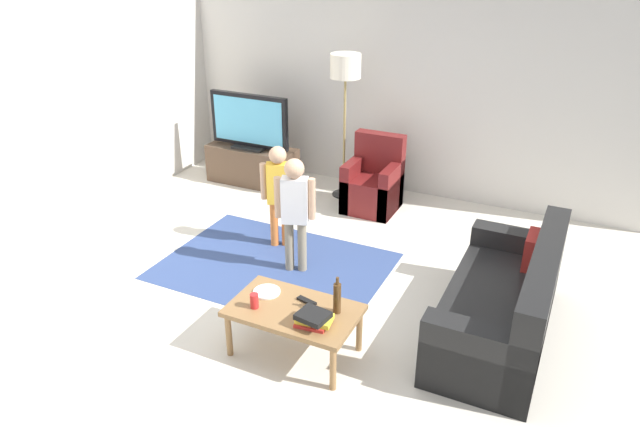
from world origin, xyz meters
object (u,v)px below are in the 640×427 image
object	(u,v)px
floor_lamp	(345,74)
soda_can	(254,301)
tv	(249,122)
child_center	(295,205)
child_near_tv	(279,187)
bottle	(337,298)
tv_remote	(307,301)
book_stack	(313,318)
tv_stand	(252,166)
armchair	(374,185)
coffee_table	(294,314)
couch	(508,308)
plate	(267,292)

from	to	relation	value
floor_lamp	soda_can	bearing A→B (deg)	-78.68
tv	child_center	world-z (taller)	tv
child_near_tv	soda_can	bearing A→B (deg)	-66.77
bottle	child_center	bearing A→B (deg)	131.24
tv_remote	book_stack	bearing A→B (deg)	-39.84
tv_stand	soda_can	distance (m)	3.55
tv_remote	child_near_tv	bearing A→B (deg)	139.82
armchair	coffee_table	world-z (taller)	armchair
tv_stand	tv_remote	world-z (taller)	tv_stand
floor_lamp	tv_remote	world-z (taller)	floor_lamp
tv_stand	coffee_table	world-z (taller)	tv_stand
coffee_table	bottle	xyz separation A→B (m)	(0.32, 0.10, 0.18)
couch	tv_remote	size ratio (longest dim) A/B	10.59
tv_stand	tv	size ratio (longest dim) A/B	1.09
couch	armchair	size ratio (longest dim) A/B	2.00
tv_stand	child_center	bearing A→B (deg)	-47.85
child_near_tv	plate	size ratio (longest dim) A/B	5.06
tv_stand	soda_can	world-z (taller)	soda_can
tv	coffee_table	size ratio (longest dim) A/B	1.10
tv	child_center	xyz separation A→B (m)	(1.58, -1.72, -0.14)
coffee_table	book_stack	distance (m)	0.28
tv_stand	tv	bearing A→B (deg)	-90.00
floor_lamp	tv	bearing A→B (deg)	-172.17
bottle	plate	xyz separation A→B (m)	(-0.62, 0.00, -0.12)
couch	plate	world-z (taller)	couch
floor_lamp	couch	bearing A→B (deg)	-41.45
tv_stand	floor_lamp	world-z (taller)	floor_lamp
armchair	tv_remote	bearing A→B (deg)	-80.00
book_stack	soda_can	bearing A→B (deg)	-179.67
coffee_table	bottle	world-z (taller)	bottle
tv	couch	world-z (taller)	tv
book_stack	soda_can	world-z (taller)	soda_can
bottle	soda_can	size ratio (longest dim) A/B	2.58
bottle	tv_remote	bearing A→B (deg)	175.76
tv_remote	soda_can	bearing A→B (deg)	-130.61
book_stack	floor_lamp	bearing A→B (deg)	109.87
child_near_tv	coffee_table	xyz separation A→B (m)	(0.98, -1.52, -0.30)
floor_lamp	soda_can	size ratio (longest dim) A/B	14.83
couch	book_stack	distance (m)	1.64
book_stack	plate	distance (m)	0.57
tv	couch	size ratio (longest dim) A/B	0.61
coffee_table	plate	distance (m)	0.32
child_near_tv	coffee_table	distance (m)	1.83
book_stack	tv_stand	bearing A→B (deg)	128.62
child_center	tv_remote	size ratio (longest dim) A/B	6.90
child_near_tv	plate	xyz separation A→B (m)	(0.68, -1.42, -0.24)
tv	plate	world-z (taller)	tv
armchair	tv	bearing A→B (deg)	179.39
armchair	child_near_tv	distance (m)	1.48
tv_stand	plate	distance (m)	3.35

